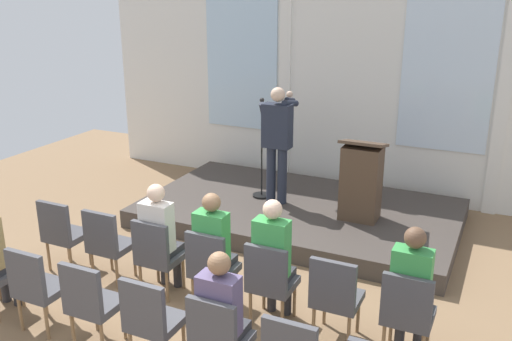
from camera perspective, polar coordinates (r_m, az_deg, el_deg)
name	(u,v)px	position (r m, az deg, el deg)	size (l,w,h in m)	color
rear_partition	(339,71)	(9.55, 8.36, 9.93)	(8.69, 0.14, 4.10)	silver
stage_platform	(299,213)	(8.57, 4.36, -4.29)	(4.59, 2.67, 0.27)	#3F3833
speaker	(277,137)	(8.31, 2.16, 3.41)	(0.50, 0.69, 1.75)	#232838
mic_stand	(262,176)	(8.72, 0.57, -0.55)	(0.28, 0.28, 1.55)	black
lectern	(361,181)	(7.97, 10.54, -1.06)	(0.60, 0.48, 1.16)	#4C3828
chair_r0_c0	(62,231)	(7.39, -18.94, -5.76)	(0.46, 0.44, 0.94)	olive
chair_r0_c1	(108,241)	(6.95, -14.72, -6.91)	(0.46, 0.44, 0.94)	olive
chair_r0_c2	(157,253)	(6.55, -9.95, -8.15)	(0.46, 0.44, 0.94)	olive
audience_r0_c2	(160,233)	(6.52, -9.65, -6.24)	(0.36, 0.39, 1.34)	#2D2D33
chair_r0_c3	(211,265)	(6.21, -4.57, -9.48)	(0.46, 0.44, 0.94)	olive
audience_r0_c3	(214,244)	(6.18, -4.25, -7.44)	(0.36, 0.39, 1.35)	#2D2D33
chair_r0_c4	(270,279)	(5.93, 1.42, -10.85)	(0.46, 0.44, 0.94)	olive
audience_r0_c4	(273,255)	(5.88, 1.75, -8.54)	(0.36, 0.39, 1.39)	#2D2D33
chair_r0_c5	(335,294)	(5.72, 7.98, -12.20)	(0.46, 0.44, 0.94)	olive
chair_r0_c6	(407,311)	(5.60, 15.00, -13.47)	(0.46, 0.44, 0.94)	olive
audience_r0_c6	(411,286)	(5.56, 15.35, -11.15)	(0.36, 0.39, 1.36)	#2D2D33
chair_r1_c1	(36,284)	(6.24, -21.25, -10.62)	(0.46, 0.44, 0.94)	olive
chair_r1_c2	(91,300)	(5.80, -16.32, -12.39)	(0.46, 0.44, 0.94)	olive
chair_r1_c3	(151,317)	(5.41, -10.54, -14.32)	(0.46, 0.44, 0.94)	olive
chair_r1_c4	(218,337)	(5.09, -3.84, -16.34)	(0.46, 0.44, 0.94)	olive
audience_r1_c4	(222,312)	(5.04, -3.42, -14.04)	(0.36, 0.39, 1.31)	#2D2D33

